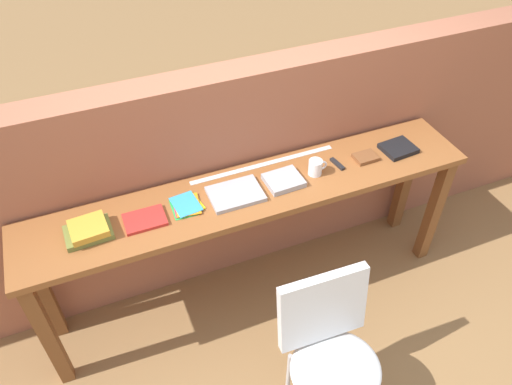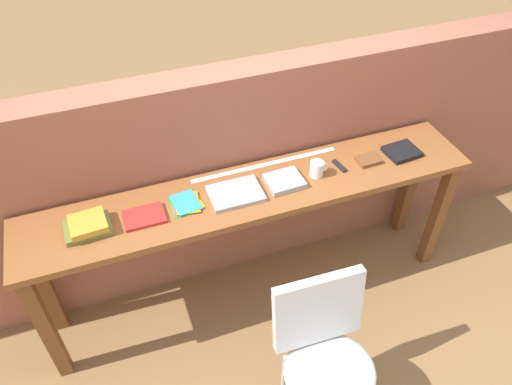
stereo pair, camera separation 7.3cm
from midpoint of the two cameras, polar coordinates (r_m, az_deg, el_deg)
The scene contains 14 objects.
ground_plane at distance 3.16m, azimuth 1.10°, elevation -15.03°, with size 40.00×40.00×0.00m, color olive.
brick_wall_back at distance 3.02m, azimuth -3.51°, elevation 1.91°, with size 6.00×0.20×1.41m, color #9E5B42.
sideboard at distance 2.76m, azimuth -1.15°, elevation -1.81°, with size 2.50×0.44×0.88m.
chair_white_moulded at distance 2.50m, azimuth 7.68°, elevation -17.26°, with size 0.46×0.47×0.89m.
book_stack_leftmost at distance 2.55m, azimuth -19.39°, elevation -4.12°, with size 0.23×0.18×0.07m.
magazine_cycling at distance 2.56m, azimuth -13.39°, elevation -3.05°, with size 0.21×0.15×0.02m, color red.
pamphlet_pile_colourful at distance 2.59m, azimuth -8.80°, elevation -1.48°, with size 0.17×0.18×0.01m.
book_open_centre at distance 2.62m, azimuth -3.15°, elevation -0.18°, with size 0.28×0.21×0.02m, color #9E9EA3.
book_grey_hardcover at distance 2.70m, azimuth 2.40°, elevation 1.38°, with size 0.19×0.17×0.03m, color #9E9EA3.
mug at distance 2.75m, azimuth 6.09°, elevation 2.89°, with size 0.11×0.08×0.09m.
multitool_folded at distance 2.85m, azimuth 8.55°, elevation 3.25°, with size 0.02×0.11×0.02m, color black.
leather_journal_brown at distance 2.92m, azimuth 11.72°, elevation 3.95°, with size 0.13×0.10×0.02m, color brown.
book_repair_rightmost at distance 3.03m, azimuth 15.29°, elevation 4.89°, with size 0.19×0.16×0.03m, color black.
ruler_metal_back_edge at distance 2.82m, azimuth 0.10°, elevation 3.21°, with size 0.86×0.03×0.00m, color silver.
Camera 1 is at (-0.73, -1.54, 2.67)m, focal length 35.00 mm.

